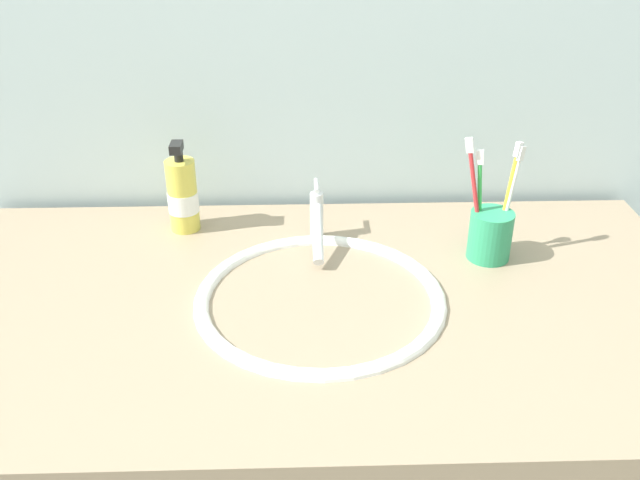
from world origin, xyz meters
TOP-DOWN VIEW (x-y plane):
  - tiled_wall_back at (0.00, 0.38)m, footprint 2.44×0.04m
  - sink_basin at (0.00, -0.00)m, footprint 0.39×0.39m
  - faucet at (0.00, 0.18)m, footprint 0.02×0.16m
  - toothbrush_cup at (0.29, 0.12)m, footprint 0.07×0.07m
  - toothbrush_red at (0.26, 0.13)m, footprint 0.05×0.03m
  - toothbrush_green at (0.27, 0.13)m, footprint 0.03×0.01m
  - toothbrush_yellow at (0.32, 0.14)m, footprint 0.03×0.03m
  - toothbrush_white at (0.32, 0.13)m, footprint 0.04×0.03m
  - soap_dispenser at (-0.24, 0.24)m, footprint 0.06×0.06m

SIDE VIEW (x-z plane):
  - sink_basin at x=0.00m, z-range 0.72..0.85m
  - toothbrush_cup at x=0.29m, z-range 0.83..0.92m
  - faucet at x=0.00m, z-range 0.83..0.93m
  - soap_dispenser at x=-0.24m, z-range 0.81..0.98m
  - toothbrush_green at x=0.27m, z-range 0.85..1.03m
  - toothbrush_white at x=0.32m, z-range 0.85..1.04m
  - toothbrush_yellow at x=0.32m, z-range 0.85..1.04m
  - toothbrush_red at x=0.26m, z-range 0.85..1.06m
  - tiled_wall_back at x=0.00m, z-range 0.00..2.40m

